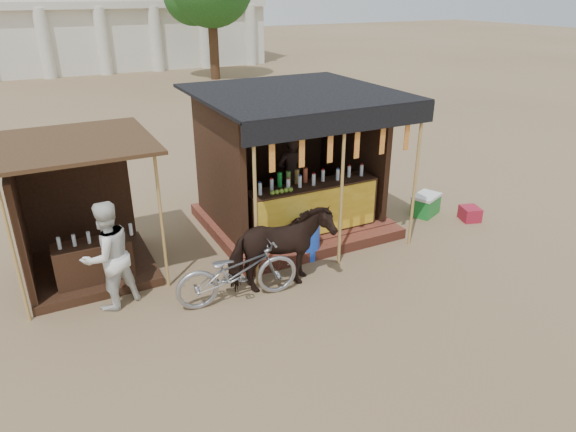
% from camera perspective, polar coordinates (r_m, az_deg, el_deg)
% --- Properties ---
extents(ground, '(120.00, 120.00, 0.00)m').
position_cam_1_polar(ground, '(7.79, 5.48, -11.73)').
color(ground, '#846B4C').
rests_on(ground, ground).
extents(main_stall, '(3.60, 3.61, 2.78)m').
position_cam_1_polar(main_stall, '(10.35, 0.52, 4.16)').
color(main_stall, brown).
rests_on(main_stall, ground).
extents(secondary_stall, '(2.40, 2.40, 2.38)m').
position_cam_1_polar(secondary_stall, '(9.28, -22.61, -1.37)').
color(secondary_stall, '#352013').
rests_on(secondary_stall, ground).
extents(cow, '(1.71, 0.86, 1.41)m').
position_cam_1_polar(cow, '(8.22, -0.85, -3.80)').
color(cow, black).
rests_on(cow, ground).
extents(motorbike, '(2.01, 0.85, 1.03)m').
position_cam_1_polar(motorbike, '(8.04, -5.63, -6.14)').
color(motorbike, gray).
rests_on(motorbike, ground).
extents(bystander, '(1.03, 0.93, 1.73)m').
position_cam_1_polar(bystander, '(8.17, -19.39, -4.18)').
color(bystander, silver).
rests_on(bystander, ground).
extents(blue_barrel, '(0.48, 0.48, 0.69)m').
position_cam_1_polar(blue_barrel, '(9.34, 2.11, -2.67)').
color(blue_barrel, blue).
rests_on(blue_barrel, ground).
extents(red_crate, '(0.47, 0.50, 0.29)m').
position_cam_1_polar(red_crate, '(11.57, 19.56, 0.25)').
color(red_crate, maroon).
rests_on(red_crate, ground).
extents(cooler, '(0.76, 0.66, 0.46)m').
position_cam_1_polar(cooler, '(11.54, 15.04, 1.24)').
color(cooler, '#1C802E').
rests_on(cooler, ground).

